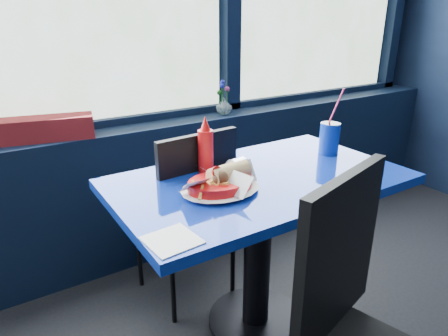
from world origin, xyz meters
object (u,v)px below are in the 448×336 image
Objects in this scene: ketchup_bottle at (206,148)px; planter_box at (33,129)px; chair_near_front at (358,336)px; chair_near_back at (189,207)px; near_table at (259,216)px; soda_cup at (329,138)px; food_basket at (222,182)px; flower_vase at (224,104)px.

planter_box is at bearing 128.42° from ketchup_bottle.
chair_near_back is (0.02, 1.00, -0.04)m from chair_near_front.
ketchup_bottle is (0.01, -0.16, 0.33)m from chair_near_back.
ketchup_bottle reaches higher than near_table.
ketchup_bottle is at bearing 134.03° from near_table.
planter_box is 1.42m from soda_cup.
food_basket is at bearing -103.78° from ketchup_bottle.
flower_vase is at bearing 54.83° from chair_near_front.
near_table is 2.17× the size of planter_box.
food_basket is (-0.04, -0.36, 0.26)m from chair_near_back.
food_basket is 0.22m from ketchup_bottle.
chair_near_front is at bearing -70.14° from food_basket.
soda_cup is at bearing 152.70° from chair_near_back.
chair_near_back is 0.37m from ketchup_bottle.
soda_cup is at bearing -82.73° from flower_vase.
food_basket is (-0.21, -0.04, 0.22)m from near_table.
planter_box is 1.03m from food_basket.
near_table is 0.36m from chair_near_back.
planter_box is at bearing 136.98° from food_basket.
soda_cup reaches higher than chair_near_back.
food_basket is (-0.56, -0.87, -0.08)m from flower_vase.
flower_vase is at bearing 66.91° from near_table.
chair_near_front is (-0.19, -0.68, -0.00)m from near_table.
flower_vase is at bearing 74.73° from food_basket.
flower_vase is at bearing 10.92° from planter_box.
chair_near_front is 4.09× the size of ketchup_bottle.
ketchup_bottle reaches higher than food_basket.
ketchup_bottle is (-0.16, 0.17, 0.29)m from near_table.
soda_cup reaches higher than flower_vase.
chair_near_back is 0.45m from food_basket.
near_table is at bearing -37.89° from planter_box.
planter_box is 0.89m from ketchup_bottle.
chair_near_back is 3.78× the size of ketchup_bottle.
near_table is 3.82× the size of soda_cup.
planter_box is at bearing 93.29° from chair_near_front.
flower_vase reaches higher than near_table.
chair_near_front is 0.68m from food_basket.
near_table is 0.30m from food_basket.
soda_cup is (0.64, 0.74, 0.26)m from chair_near_front.
ketchup_bottle is (0.55, -0.70, 0.00)m from planter_box.
flower_vase is at bearing 97.27° from soda_cup.
chair_near_front reaches higher than chair_near_back.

